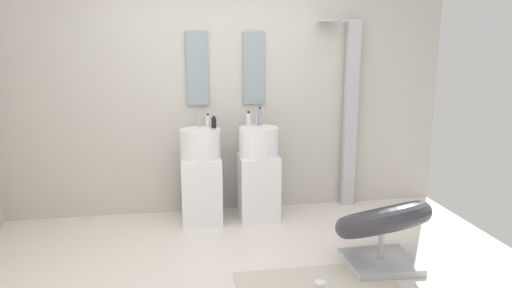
# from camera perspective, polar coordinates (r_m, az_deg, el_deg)

# --- Properties ---
(ground_plane) EXTENTS (4.80, 3.60, 0.04)m
(ground_plane) POSITION_cam_1_polar(r_m,az_deg,el_deg) (3.72, -0.93, -16.65)
(ground_plane) COLOR silver
(rear_partition) EXTENTS (4.80, 0.10, 2.60)m
(rear_partition) POSITION_cam_1_polar(r_m,az_deg,el_deg) (4.93, -3.84, 6.57)
(rear_partition) COLOR beige
(rear_partition) RESTS_ON ground_plane
(pedestal_sink_left) EXTENTS (0.40, 0.40, 1.07)m
(pedestal_sink_left) POSITION_cam_1_polar(r_m,az_deg,el_deg) (4.69, -6.85, -3.93)
(pedestal_sink_left) COLOR white
(pedestal_sink_left) RESTS_ON ground_plane
(pedestal_sink_right) EXTENTS (0.40, 0.40, 1.07)m
(pedestal_sink_right) POSITION_cam_1_polar(r_m,az_deg,el_deg) (4.75, 0.31, -3.63)
(pedestal_sink_right) COLOR white
(pedestal_sink_right) RESTS_ON ground_plane
(vanity_mirror_left) EXTENTS (0.22, 0.03, 0.75)m
(vanity_mirror_left) POSITION_cam_1_polar(r_m,az_deg,el_deg) (4.82, -7.35, 9.28)
(vanity_mirror_left) COLOR #8C9EA8
(vanity_mirror_right) EXTENTS (0.22, 0.03, 0.75)m
(vanity_mirror_right) POSITION_cam_1_polar(r_m,az_deg,el_deg) (4.88, -0.29, 9.41)
(vanity_mirror_right) COLOR #8C9EA8
(shower_column) EXTENTS (0.49, 0.24, 2.05)m
(shower_column) POSITION_cam_1_polar(r_m,az_deg,el_deg) (5.15, 11.55, 4.11)
(shower_column) COLOR #B7BABF
(shower_column) RESTS_ON ground_plane
(lounge_chair) EXTENTS (1.02, 1.02, 0.65)m
(lounge_chair) POSITION_cam_1_polar(r_m,az_deg,el_deg) (3.90, 15.45, -9.76)
(lounge_chair) COLOR #B7BABF
(lounge_chair) RESTS_ON ground_plane
(coffee_mug) EXTENTS (0.08, 0.08, 0.09)m
(coffee_mug) POSITION_cam_1_polar(r_m,az_deg,el_deg) (3.50, 7.96, -17.32)
(coffee_mug) COLOR white
(coffee_mug) RESTS_ON area_rug
(soap_bottle_black) EXTENTS (0.05, 0.05, 0.12)m
(soap_bottle_black) POSITION_cam_1_polar(r_m,az_deg,el_deg) (4.61, -5.27, 2.66)
(soap_bottle_black) COLOR black
(soap_bottle_black) RESTS_ON pedestal_sink_left
(soap_bottle_clear) EXTENTS (0.05, 0.05, 0.15)m
(soap_bottle_clear) POSITION_cam_1_polar(r_m,az_deg,el_deg) (4.70, -0.94, 3.09)
(soap_bottle_clear) COLOR silver
(soap_bottle_clear) RESTS_ON pedestal_sink_right
(soap_bottle_white) EXTENTS (0.04, 0.04, 0.14)m
(soap_bottle_white) POSITION_cam_1_polar(r_m,az_deg,el_deg) (4.68, -6.01, 2.88)
(soap_bottle_white) COLOR white
(soap_bottle_white) RESTS_ON pedestal_sink_left
(soap_bottle_grey) EXTENTS (0.04, 0.04, 0.19)m
(soap_bottle_grey) POSITION_cam_1_polar(r_m,az_deg,el_deg) (4.76, 0.49, 3.44)
(soap_bottle_grey) COLOR #99999E
(soap_bottle_grey) RESTS_ON pedestal_sink_right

